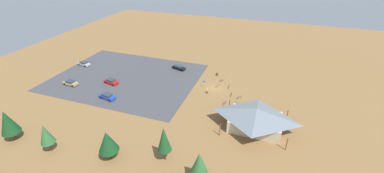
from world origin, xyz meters
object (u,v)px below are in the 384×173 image
(car_black_near_entry, at_px, (179,67))
(pine_mideast, at_px, (7,122))
(bike_pavilion, at_px, (256,117))
(bicycle_green_edge_south, at_px, (231,95))
(bicycle_white_yard_front, at_px, (239,97))
(bicycle_orange_back_row, at_px, (229,87))
(bicycle_teal_front_row, at_px, (222,80))
(bicycle_silver_near_porch, at_px, (237,104))
(pine_far_east, at_px, (199,163))
(lot_sign, at_px, (204,83))
(car_tan_far_end, at_px, (71,83))
(bicycle_blue_yard_center, at_px, (224,103))
(visitor_by_pavilion, at_px, (207,91))
(pine_east, at_px, (45,134))
(pine_far_west, at_px, (164,139))
(car_silver_inner_stall, at_px, (84,64))
(car_blue_mid_lot, at_px, (107,96))
(pine_west, at_px, (107,141))
(trash_bin, at_px, (217,74))
(car_red_aisle_side, at_px, (111,81))

(car_black_near_entry, bearing_deg, pine_mideast, 64.80)
(bike_pavilion, height_order, bicycle_green_edge_south, bike_pavilion)
(pine_mideast, xyz_separation_m, bicycle_white_yard_front, (-41.62, -31.03, -4.05))
(bicycle_orange_back_row, distance_m, bicycle_teal_front_row, 4.15)
(bike_pavilion, height_order, bicycle_silver_near_porch, bike_pavilion)
(pine_far_east, bearing_deg, lot_sign, -74.81)
(bicycle_green_edge_south, bearing_deg, car_tan_far_end, 11.54)
(lot_sign, xyz_separation_m, car_black_near_entry, (11.17, -8.69, -0.70))
(pine_mideast, relative_size, bicycle_silver_near_porch, 4.71)
(pine_far_east, relative_size, bicycle_blue_yard_center, 3.89)
(pine_mideast, relative_size, visitor_by_pavilion, 4.20)
(bicycle_silver_near_porch, bearing_deg, pine_east, 41.44)
(visitor_by_pavilion, bearing_deg, pine_far_west, 88.21)
(car_silver_inner_stall, bearing_deg, pine_far_east, 147.84)
(bicycle_orange_back_row, relative_size, bicycle_teal_front_row, 1.22)
(bicycle_green_edge_south, height_order, car_tan_far_end, car_tan_far_end)
(bicycle_blue_yard_center, bearing_deg, car_blue_mid_lot, 13.93)
(pine_west, height_order, pine_east, pine_east)
(lot_sign, height_order, car_tan_far_end, lot_sign)
(bicycle_teal_front_row, relative_size, car_silver_inner_stall, 0.32)
(lot_sign, relative_size, car_black_near_entry, 0.46)
(bicycle_white_yard_front, distance_m, car_blue_mid_lot, 34.79)
(bicycle_silver_near_porch, xyz_separation_m, bicycle_white_yard_front, (-0.06, -3.34, -0.02))
(lot_sign, xyz_separation_m, car_silver_inner_stall, (42.64, -1.04, -0.70))
(pine_west, relative_size, pine_east, 0.97)
(bicycle_orange_back_row, xyz_separation_m, bicycle_silver_near_porch, (-3.65, 8.13, -0.02))
(bicycle_orange_back_row, distance_m, car_black_near_entry, 19.12)
(car_blue_mid_lot, bearing_deg, lot_sign, -147.55)
(bicycle_green_edge_south, relative_size, bicycle_teal_front_row, 1.18)
(pine_mideast, bearing_deg, car_black_near_entry, -115.20)
(bicycle_green_edge_south, distance_m, car_black_near_entry, 22.26)
(car_blue_mid_lot, height_order, visitor_by_pavilion, visitor_by_pavilion)
(bicycle_green_edge_south, height_order, visitor_by_pavilion, visitor_by_pavilion)
(lot_sign, relative_size, pine_east, 0.35)
(trash_bin, distance_m, bicycle_green_edge_south, 12.47)
(car_blue_mid_lot, xyz_separation_m, visitor_by_pavilion, (-24.10, -11.34, 0.10))
(pine_east, xyz_separation_m, visitor_by_pavilion, (-22.91, -31.01, -3.32))
(bicycle_white_yard_front, bearing_deg, pine_far_west, 69.84)
(pine_mideast, xyz_separation_m, car_silver_inner_stall, (11.54, -34.70, -3.68))
(lot_sign, distance_m, pine_far_east, 32.32)
(bicycle_blue_yard_center, bearing_deg, bicycle_white_yard_front, -126.28)
(bike_pavilion, xyz_separation_m, car_silver_inner_stall, (58.35, -14.62, -2.20))
(car_black_near_entry, relative_size, car_blue_mid_lot, 1.01)
(bike_pavilion, height_order, car_red_aisle_side, bike_pavilion)
(car_blue_mid_lot, bearing_deg, bicycle_white_yard_front, -160.62)
(bicycle_silver_near_porch, relative_size, car_black_near_entry, 0.31)
(bicycle_blue_yard_center, relative_size, visitor_by_pavilion, 0.97)
(trash_bin, height_order, pine_west, pine_west)
(bicycle_blue_yard_center, distance_m, car_tan_far_end, 44.62)
(bike_pavilion, relative_size, bicycle_green_edge_south, 7.92)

